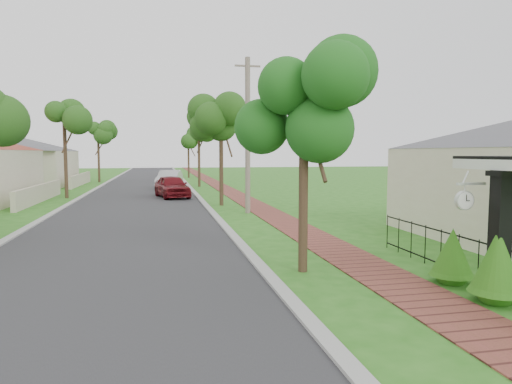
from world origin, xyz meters
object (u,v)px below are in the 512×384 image
object	(u,v)px
parked_car_red	(172,187)
parked_car_white	(169,180)
near_tree	(304,111)
station_clock	(465,199)
utility_pole	(248,135)
porch_post	(499,244)

from	to	relation	value
parked_car_red	parked_car_white	distance (m)	7.25
parked_car_red	near_tree	xyz separation A→B (m)	(2.57, -19.00, 3.11)
parked_car_red	near_tree	world-z (taller)	near_tree
near_tree	station_clock	size ratio (longest dim) A/B	7.47
near_tree	utility_pole	size ratio (longest dim) A/B	0.66
near_tree	station_clock	distance (m)	3.99
parked_car_white	station_clock	bearing A→B (deg)	-68.81
porch_post	parked_car_white	size ratio (longest dim) A/B	0.58
station_clock	near_tree	bearing A→B (deg)	135.04
parked_car_red	near_tree	bearing A→B (deg)	-93.94
porch_post	utility_pole	world-z (taller)	utility_pole
parked_car_red	utility_pole	distance (m)	9.39
parked_car_red	utility_pole	bearing A→B (deg)	-79.90
parked_car_white	utility_pole	distance (m)	16.14
porch_post	parked_car_red	distance (m)	22.59
parked_car_red	porch_post	bearing A→B (deg)	-87.42
parked_car_white	near_tree	distance (m)	26.56
near_tree	utility_pole	world-z (taller)	utility_pole
porch_post	station_clock	size ratio (longest dim) A/B	3.91
porch_post	near_tree	distance (m)	4.95
porch_post	near_tree	xyz separation A→B (m)	(-2.98, 2.89, 2.70)
station_clock	parked_car_red	bearing A→B (deg)	103.25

